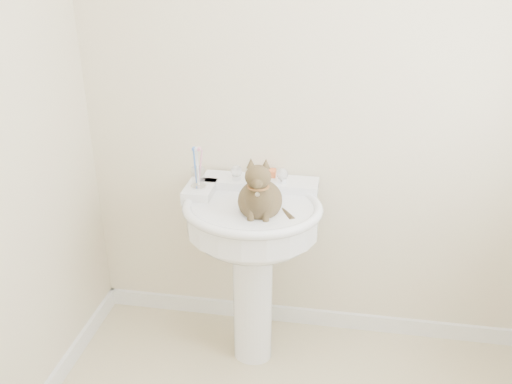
% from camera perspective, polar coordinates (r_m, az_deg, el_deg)
% --- Properties ---
extents(wall_back, '(2.20, 0.00, 2.50)m').
position_cam_1_polar(wall_back, '(2.44, 6.46, 10.27)').
color(wall_back, beige).
rests_on(wall_back, ground).
extents(baseboard_back, '(2.20, 0.02, 0.09)m').
position_cam_1_polar(baseboard_back, '(2.97, 5.32, -12.88)').
color(baseboard_back, white).
rests_on(baseboard_back, floor).
extents(pedestal_sink, '(0.63, 0.61, 0.86)m').
position_cam_1_polar(pedestal_sink, '(2.41, -0.41, -4.51)').
color(pedestal_sink, white).
rests_on(pedestal_sink, floor).
extents(faucet, '(0.28, 0.12, 0.14)m').
position_cam_1_polar(faucet, '(2.45, 0.26, 1.87)').
color(faucet, silver).
rests_on(faucet, pedestal_sink).
extents(soap_bar, '(0.09, 0.06, 0.03)m').
position_cam_1_polar(soap_bar, '(2.54, 1.09, 2.04)').
color(soap_bar, '#D6622F').
rests_on(soap_bar, pedestal_sink).
extents(toothbrush_cup, '(0.07, 0.07, 0.19)m').
position_cam_1_polar(toothbrush_cup, '(2.42, -6.10, 1.57)').
color(toothbrush_cup, silver).
rests_on(toothbrush_cup, pedestal_sink).
extents(cat, '(0.21, 0.26, 0.38)m').
position_cam_1_polar(cat, '(2.25, 0.39, -0.54)').
color(cat, brown).
rests_on(cat, pedestal_sink).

